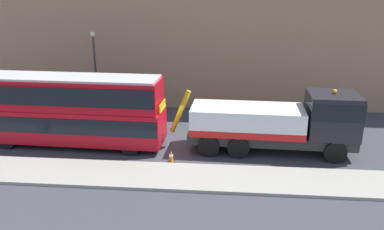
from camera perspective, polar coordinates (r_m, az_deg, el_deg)
The scene contains 6 objects.
ground_plane at distance 23.12m, azimuth -2.13°, elevation -4.31°, with size 120.00×120.00×0.00m, color #38383D.
near_kerb at distance 19.30m, azimuth -3.70°, elevation -8.79°, with size 60.00×2.80×0.15m, color gray.
recovery_tow_truck at distance 22.09m, azimuth 12.53°, elevation -0.95°, with size 10.19×2.96×3.67m.
double_decker_bus at distance 23.55m, azimuth -17.55°, elevation 1.01°, with size 11.12×2.94×4.06m.
traffic_cone_near_bus at distance 20.73m, azimuth -3.04°, elevation -6.01°, with size 0.36×0.36×0.72m.
street_lamp at distance 29.20m, azimuth -13.80°, elevation 6.99°, with size 0.36×0.36×5.83m.
Camera 1 is at (2.77, -21.24, 8.71)m, focal length 37.00 mm.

